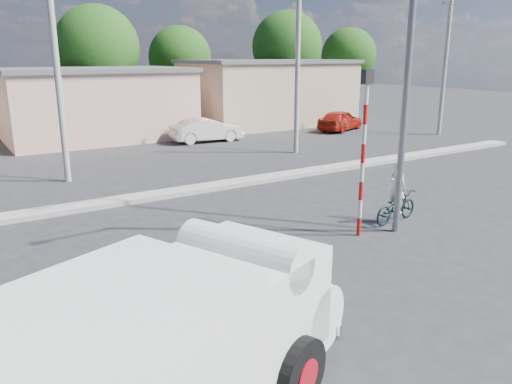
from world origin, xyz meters
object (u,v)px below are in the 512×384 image
car_cream (207,130)px  car_red (340,120)px  cyclist (396,198)px  bicycle (396,207)px  streetlight (405,44)px  truck (165,348)px  traffic_pole (364,140)px

car_cream → car_red: bearing=-88.9°
cyclist → car_red: bearing=-44.2°
bicycle → streetlight: size_ratio=0.20×
truck → traffic_pole: bearing=7.8°
cyclist → bicycle: bearing=-0.0°
cyclist → traffic_pole: traffic_pole is taller
truck → car_cream: 22.79m
truck → streetlight: streetlight is taller
bicycle → traffic_pole: bearing=91.7°
car_red → truck: bearing=112.5°
cyclist → car_cream: bearing=-14.1°
truck → bicycle: bearing=4.3°
streetlight → traffic_pole: bearing=162.3°
car_red → streetlight: size_ratio=0.44×
streetlight → car_red: bearing=52.3°
streetlight → car_cream: bearing=80.7°
car_cream → traffic_pole: traffic_pole is taller
car_cream → car_red: 9.33m
traffic_pole → cyclist: bearing=8.9°
bicycle → car_cream: 15.72m
bicycle → cyclist: size_ratio=1.20×
car_cream → cyclist: bearing=178.9°
bicycle → traffic_pole: 2.74m
truck → traffic_pole: traffic_pole is taller
cyclist → streetlight: (-0.76, -0.56, 4.22)m
bicycle → streetlight: streetlight is taller
cyclist → truck: bearing=109.2°
traffic_pole → truck: bearing=-150.1°
bicycle → car_red: size_ratio=0.45×
truck → car_red: (20.12, 19.29, -0.63)m
car_cream → bicycle: bearing=178.9°
traffic_pole → streetlight: (0.94, -0.30, 2.37)m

